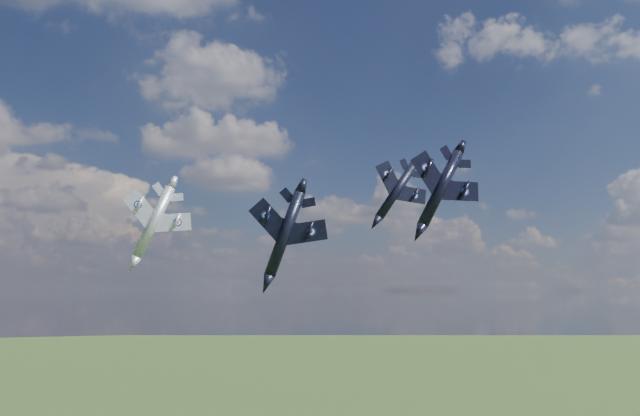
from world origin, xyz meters
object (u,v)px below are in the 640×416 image
object	(u,v)px
jet_right_navy	(441,188)
jet_left_silver	(154,222)
jet_lead_navy	(285,233)
jet_high_navy	(397,191)

from	to	relation	value
jet_right_navy	jet_left_silver	world-z (taller)	jet_right_navy
jet_left_silver	jet_lead_navy	bearing A→B (deg)	-27.74
jet_right_navy	jet_high_navy	world-z (taller)	jet_high_navy
jet_right_navy	jet_high_navy	bearing A→B (deg)	80.20
jet_high_navy	jet_right_navy	bearing A→B (deg)	-101.17
jet_right_navy	jet_left_silver	bearing A→B (deg)	150.48
jet_right_navy	jet_high_navy	xyz separation A→B (m)	(7.56, 28.47, 4.43)
jet_lead_navy	jet_left_silver	bearing A→B (deg)	169.59
jet_right_navy	jet_left_silver	distance (m)	39.17
jet_lead_navy	jet_right_navy	size ratio (longest dim) A/B	1.12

